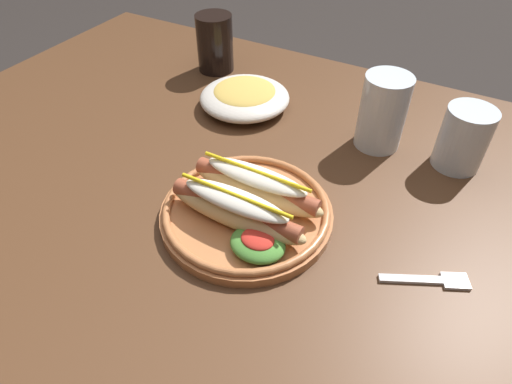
# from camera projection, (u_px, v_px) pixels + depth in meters

# --- Properties ---
(ground_plane) EXTENTS (8.00, 8.00, 0.00)m
(ground_plane) POSITION_uv_depth(u_px,v_px,m) (247.00, 374.00, 1.25)
(ground_plane) COLOR #2D2826
(dining_table) EXTENTS (1.39, 0.99, 0.74)m
(dining_table) POSITION_uv_depth(u_px,v_px,m) (242.00, 213.00, 0.81)
(dining_table) COLOR #51331E
(dining_table) RESTS_ON ground_plane
(hot_dog_plate) EXTENTS (0.27, 0.27, 0.08)m
(hot_dog_plate) POSITION_uv_depth(u_px,v_px,m) (247.00, 207.00, 0.66)
(hot_dog_plate) COLOR #B77042
(hot_dog_plate) RESTS_ON dining_table
(fork) EXTENTS (0.12, 0.07, 0.00)m
(fork) POSITION_uv_depth(u_px,v_px,m) (432.00, 280.00, 0.59)
(fork) COLOR silver
(fork) RESTS_ON dining_table
(soda_cup) EXTENTS (0.08, 0.08, 0.13)m
(soda_cup) POSITION_uv_depth(u_px,v_px,m) (215.00, 43.00, 1.01)
(soda_cup) COLOR black
(soda_cup) RESTS_ON dining_table
(water_cup) EXTENTS (0.08, 0.08, 0.11)m
(water_cup) POSITION_uv_depth(u_px,v_px,m) (463.00, 138.00, 0.74)
(water_cup) COLOR silver
(water_cup) RESTS_ON dining_table
(extra_cup) EXTENTS (0.08, 0.08, 0.14)m
(extra_cup) POSITION_uv_depth(u_px,v_px,m) (383.00, 112.00, 0.78)
(extra_cup) COLOR silver
(extra_cup) RESTS_ON dining_table
(side_bowl) EXTENTS (0.19, 0.19, 0.05)m
(side_bowl) POSITION_uv_depth(u_px,v_px,m) (245.00, 96.00, 0.91)
(side_bowl) COLOR silver
(side_bowl) RESTS_ON dining_table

